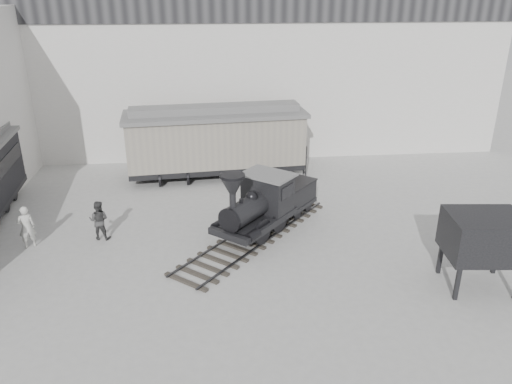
{
  "coord_description": "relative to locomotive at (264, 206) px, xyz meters",
  "views": [
    {
      "loc": [
        -1.06,
        -15.37,
        9.97
      ],
      "look_at": [
        0.79,
        3.68,
        2.0
      ],
      "focal_mm": 35.0,
      "sensor_mm": 36.0,
      "label": 1
    }
  ],
  "objects": [
    {
      "name": "coal_hopper",
      "position": [
        7.07,
        -4.98,
        0.59
      ],
      "size": [
        2.7,
        2.29,
        2.74
      ],
      "rotation": [
        0.0,
        0.0,
        -0.1
      ],
      "color": "black",
      "rests_on": "ground"
    },
    {
      "name": "visitor_b",
      "position": [
        -6.94,
        -0.02,
        -0.33
      ],
      "size": [
        0.92,
        0.76,
        1.71
      ],
      "primitive_type": "imported",
      "rotation": [
        0.0,
        0.0,
        2.99
      ],
      "color": "#3C3C3C",
      "rests_on": "ground"
    },
    {
      "name": "ground",
      "position": [
        -1.15,
        -4.01,
        -1.19
      ],
      "size": [
        90.0,
        90.0,
        0.0
      ],
      "primitive_type": "plane",
      "color": "#9E9E9B"
    },
    {
      "name": "north_wall",
      "position": [
        -1.15,
        10.97,
        4.36
      ],
      "size": [
        34.0,
        2.51,
        11.0
      ],
      "color": "silver",
      "rests_on": "ground"
    },
    {
      "name": "locomotive",
      "position": [
        0.0,
        0.0,
        0.0
      ],
      "size": [
        7.41,
        8.25,
        3.22
      ],
      "rotation": [
        0.0,
        0.0,
        -0.7
      ],
      "color": "#322F2A",
      "rests_on": "ground"
    },
    {
      "name": "boxcar",
      "position": [
        -1.85,
        7.07,
        0.92
      ],
      "size": [
        10.05,
        3.9,
        4.02
      ],
      "rotation": [
        0.0,
        0.0,
        0.09
      ],
      "color": "black",
      "rests_on": "ground"
    },
    {
      "name": "visitor_a",
      "position": [
        -9.71,
        -0.5,
        -0.28
      ],
      "size": [
        0.79,
        0.67,
        1.82
      ],
      "primitive_type": "imported",
      "rotation": [
        0.0,
        0.0,
        3.57
      ],
      "color": "silver",
      "rests_on": "ground"
    }
  ]
}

